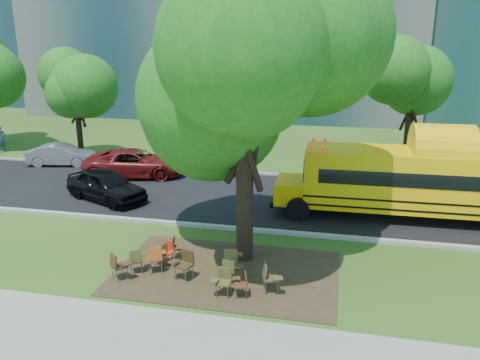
% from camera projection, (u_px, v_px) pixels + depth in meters
% --- Properties ---
extents(ground, '(160.00, 160.00, 0.00)m').
position_uv_depth(ground, '(201.00, 263.00, 15.59)').
color(ground, '#2E4B17').
rests_on(ground, ground).
extents(sidewalk, '(60.00, 4.00, 0.04)m').
position_uv_depth(sidewalk, '(138.00, 356.00, 10.89)').
color(sidewalk, gray).
rests_on(sidewalk, ground).
extents(dirt_patch, '(7.00, 4.50, 0.03)m').
position_uv_depth(dirt_patch, '(226.00, 272.00, 14.91)').
color(dirt_patch, '#382819').
rests_on(dirt_patch, ground).
extents(asphalt_road, '(80.00, 8.00, 0.04)m').
position_uv_depth(asphalt_road, '(244.00, 197.00, 22.14)').
color(asphalt_road, black).
rests_on(asphalt_road, ground).
extents(kerb_near, '(80.00, 0.25, 0.14)m').
position_uv_depth(kerb_near, '(223.00, 228.00, 18.38)').
color(kerb_near, gray).
rests_on(kerb_near, ground).
extents(kerb_far, '(80.00, 0.25, 0.14)m').
position_uv_depth(kerb_far, '(259.00, 174.00, 25.97)').
color(kerb_far, gray).
rests_on(kerb_far, ground).
extents(building_main, '(38.00, 16.00, 22.00)m').
position_uv_depth(building_main, '(226.00, 3.00, 47.89)').
color(building_main, '#62625E').
rests_on(building_main, ground).
extents(building_left, '(26.00, 14.00, 20.00)m').
position_uv_depth(building_left, '(0.00, 19.00, 58.08)').
color(building_left, '#62625E').
rests_on(building_left, ground).
extents(bg_tree_0, '(5.20, 5.20, 7.18)m').
position_uv_depth(bg_tree_0, '(75.00, 85.00, 28.95)').
color(bg_tree_0, black).
rests_on(bg_tree_0, ground).
extents(bg_tree_2, '(4.80, 4.80, 6.62)m').
position_uv_depth(bg_tree_2, '(198.00, 88.00, 30.43)').
color(bg_tree_2, black).
rests_on(bg_tree_2, ground).
extents(bg_tree_3, '(5.60, 5.60, 7.84)m').
position_uv_depth(bg_tree_3, '(413.00, 81.00, 25.66)').
color(bg_tree_3, black).
rests_on(bg_tree_3, ground).
extents(main_tree, '(7.20, 7.20, 9.40)m').
position_uv_depth(main_tree, '(245.00, 86.00, 14.25)').
color(main_tree, black).
rests_on(main_tree, ground).
extents(school_bus, '(11.85, 2.85, 2.88)m').
position_uv_depth(school_bus, '(434.00, 181.00, 18.92)').
color(school_bus, '#FFC108').
rests_on(school_bus, ground).
extents(chair_0, '(0.57, 0.69, 0.85)m').
position_uv_depth(chair_0, '(137.00, 258.00, 14.71)').
color(chair_0, '#45431E').
rests_on(chair_0, ground).
extents(chair_1, '(0.76, 0.60, 0.89)m').
position_uv_depth(chair_1, '(118.00, 264.00, 14.27)').
color(chair_1, '#402516').
rests_on(chair_1, ground).
extents(chair_2, '(0.63, 0.76, 0.93)m').
position_uv_depth(chair_2, '(156.00, 256.00, 14.73)').
color(chair_2, '#B24C13').
rests_on(chair_2, ground).
extents(chair_3, '(0.76, 0.60, 0.97)m').
position_uv_depth(chair_3, '(184.00, 262.00, 14.32)').
color(chair_3, '#402E17').
rests_on(chair_3, ground).
extents(chair_4, '(0.61, 0.50, 0.85)m').
position_uv_depth(chair_4, '(231.00, 269.00, 14.04)').
color(chair_4, '#453F1E').
rests_on(chair_4, ground).
extents(chair_5, '(0.55, 0.50, 0.85)m').
position_uv_depth(chair_5, '(223.00, 279.00, 13.42)').
color(chair_5, '#4F4A22').
rests_on(chair_5, ground).
extents(chair_6, '(0.57, 0.53, 0.78)m').
position_uv_depth(chair_6, '(242.00, 282.00, 13.33)').
color(chair_6, '#4A311A').
rests_on(chair_6, ground).
extents(chair_7, '(0.68, 0.63, 0.92)m').
position_uv_depth(chair_7, '(269.00, 275.00, 13.54)').
color(chair_7, brown).
rests_on(chair_7, ground).
extents(chair_8, '(0.47, 0.60, 0.78)m').
position_uv_depth(chair_8, '(162.00, 252.00, 15.25)').
color(chair_8, '#4C4420').
rests_on(chair_8, ground).
extents(chair_9, '(0.72, 0.57, 0.85)m').
position_uv_depth(chair_9, '(166.00, 250.00, 15.34)').
color(chair_9, red).
rests_on(chair_9, ground).
extents(chair_10, '(0.50, 0.51, 0.78)m').
position_uv_depth(chair_10, '(176.00, 246.00, 15.73)').
color(chair_10, '#4E361C').
rests_on(chair_10, ground).
extents(chair_11, '(0.59, 0.57, 0.88)m').
position_uv_depth(chair_11, '(232.00, 257.00, 14.73)').
color(chair_11, brown).
rests_on(chair_11, ground).
extents(black_car, '(4.63, 3.36, 1.47)m').
position_uv_depth(black_car, '(106.00, 185.00, 21.59)').
color(black_car, black).
rests_on(black_car, ground).
extents(bg_car_silver, '(4.15, 2.15, 1.30)m').
position_uv_depth(bg_car_silver, '(62.00, 155.00, 27.85)').
color(bg_car_silver, gray).
rests_on(bg_car_silver, ground).
extents(bg_car_red, '(5.87, 3.74, 1.51)m').
position_uv_depth(bg_car_red, '(135.00, 163.00, 25.49)').
color(bg_car_red, '#621011').
rests_on(bg_car_red, ground).
extents(pedestrian_a, '(0.69, 0.78, 1.80)m').
position_uv_depth(pedestrian_a, '(1.00, 139.00, 31.13)').
color(pedestrian_a, navy).
rests_on(pedestrian_a, ground).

